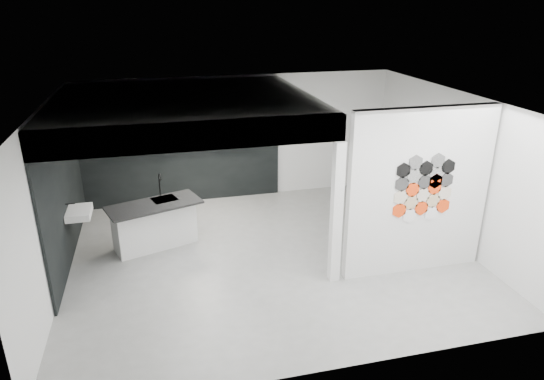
{
  "coord_description": "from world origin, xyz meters",
  "views": [
    {
      "loc": [
        -1.82,
        -7.49,
        4.3
      ],
      "look_at": [
        0.1,
        0.3,
        1.15
      ],
      "focal_mm": 32.0,
      "sensor_mm": 36.0,
      "label": 1
    }
  ],
  "objects_px": {
    "wall_basin": "(79,213)",
    "glass_bowl": "(246,140)",
    "kitchen_island": "(155,224)",
    "glass_vase": "(247,139)",
    "utensil_cup": "(142,147)",
    "partition_panel": "(419,193)",
    "stockpot": "(142,146)",
    "kettle": "(225,140)",
    "bottle_dark": "(179,143)"
  },
  "relations": [
    {
      "from": "stockpot",
      "to": "utensil_cup",
      "type": "height_order",
      "value": "stockpot"
    },
    {
      "from": "partition_panel",
      "to": "kitchen_island",
      "type": "xyz_separation_m",
      "value": [
        -4.21,
        1.89,
        -0.95
      ]
    },
    {
      "from": "partition_panel",
      "to": "utensil_cup",
      "type": "height_order",
      "value": "partition_panel"
    },
    {
      "from": "wall_basin",
      "to": "stockpot",
      "type": "xyz_separation_m",
      "value": [
        1.1,
        2.07,
        0.55
      ]
    },
    {
      "from": "stockpot",
      "to": "glass_vase",
      "type": "distance_m",
      "value": 2.29
    },
    {
      "from": "wall_basin",
      "to": "kettle",
      "type": "distance_m",
      "value": 3.61
    },
    {
      "from": "kitchen_island",
      "to": "glass_vase",
      "type": "xyz_separation_m",
      "value": [
        2.14,
        1.97,
        0.94
      ]
    },
    {
      "from": "wall_basin",
      "to": "kitchen_island",
      "type": "distance_m",
      "value": 1.32
    },
    {
      "from": "partition_panel",
      "to": "glass_vase",
      "type": "bearing_deg",
      "value": 118.23
    },
    {
      "from": "wall_basin",
      "to": "utensil_cup",
      "type": "bearing_deg",
      "value": 61.88
    },
    {
      "from": "kettle",
      "to": "kitchen_island",
      "type": "bearing_deg",
      "value": -114.38
    },
    {
      "from": "glass_bowl",
      "to": "glass_vase",
      "type": "height_order",
      "value": "glass_vase"
    },
    {
      "from": "stockpot",
      "to": "glass_vase",
      "type": "height_order",
      "value": "stockpot"
    },
    {
      "from": "utensil_cup",
      "to": "stockpot",
      "type": "bearing_deg",
      "value": 0.0
    },
    {
      "from": "glass_bowl",
      "to": "kitchen_island",
      "type": "bearing_deg",
      "value": -136.94
    },
    {
      "from": "stockpot",
      "to": "glass_bowl",
      "type": "distance_m",
      "value": 2.26
    },
    {
      "from": "bottle_dark",
      "to": "utensil_cup",
      "type": "bearing_deg",
      "value": 180.0
    },
    {
      "from": "partition_panel",
      "to": "glass_bowl",
      "type": "xyz_separation_m",
      "value": [
        -2.1,
        3.87,
        -0.03
      ]
    },
    {
      "from": "utensil_cup",
      "to": "kettle",
      "type": "bearing_deg",
      "value": 0.0
    },
    {
      "from": "wall_basin",
      "to": "bottle_dark",
      "type": "relative_size",
      "value": 3.79
    },
    {
      "from": "glass_bowl",
      "to": "glass_vase",
      "type": "xyz_separation_m",
      "value": [
        0.03,
        0.0,
        0.02
      ]
    },
    {
      "from": "partition_panel",
      "to": "stockpot",
      "type": "relative_size",
      "value": 14.73
    },
    {
      "from": "partition_panel",
      "to": "kettle",
      "type": "relative_size",
      "value": 14.37
    },
    {
      "from": "kettle",
      "to": "glass_bowl",
      "type": "xyz_separation_m",
      "value": [
        0.46,
        0.0,
        -0.04
      ]
    },
    {
      "from": "wall_basin",
      "to": "bottle_dark",
      "type": "xyz_separation_m",
      "value": [
        1.88,
        2.07,
        0.55
      ]
    },
    {
      "from": "kitchen_island",
      "to": "utensil_cup",
      "type": "bearing_deg",
      "value": 75.81
    },
    {
      "from": "partition_panel",
      "to": "bottle_dark",
      "type": "distance_m",
      "value": 5.27
    },
    {
      "from": "kettle",
      "to": "bottle_dark",
      "type": "relative_size",
      "value": 1.23
    },
    {
      "from": "glass_vase",
      "to": "utensil_cup",
      "type": "relative_size",
      "value": 1.6
    },
    {
      "from": "wall_basin",
      "to": "kettle",
      "type": "relative_size",
      "value": 3.08
    },
    {
      "from": "kitchen_island",
      "to": "glass_bowl",
      "type": "bearing_deg",
      "value": 24.56
    },
    {
      "from": "wall_basin",
      "to": "glass_bowl",
      "type": "height_order",
      "value": "glass_bowl"
    },
    {
      "from": "partition_panel",
      "to": "glass_vase",
      "type": "height_order",
      "value": "partition_panel"
    },
    {
      "from": "glass_bowl",
      "to": "glass_vase",
      "type": "relative_size",
      "value": 0.92
    },
    {
      "from": "glass_vase",
      "to": "utensil_cup",
      "type": "height_order",
      "value": "glass_vase"
    },
    {
      "from": "wall_basin",
      "to": "glass_vase",
      "type": "bearing_deg",
      "value": 31.35
    },
    {
      "from": "glass_vase",
      "to": "kettle",
      "type": "bearing_deg",
      "value": 180.0
    },
    {
      "from": "wall_basin",
      "to": "glass_bowl",
      "type": "xyz_separation_m",
      "value": [
        3.36,
        2.07,
        0.52
      ]
    },
    {
      "from": "wall_basin",
      "to": "glass_bowl",
      "type": "bearing_deg",
      "value": 31.54
    },
    {
      "from": "kitchen_island",
      "to": "glass_bowl",
      "type": "xyz_separation_m",
      "value": [
        2.11,
        1.97,
        0.92
      ]
    },
    {
      "from": "glass_bowl",
      "to": "stockpot",
      "type": "bearing_deg",
      "value": 180.0
    },
    {
      "from": "kettle",
      "to": "glass_vase",
      "type": "distance_m",
      "value": 0.48
    },
    {
      "from": "kitchen_island",
      "to": "glass_bowl",
      "type": "height_order",
      "value": "glass_bowl"
    },
    {
      "from": "bottle_dark",
      "to": "kettle",
      "type": "bearing_deg",
      "value": 0.0
    },
    {
      "from": "kitchen_island",
      "to": "bottle_dark",
      "type": "height_order",
      "value": "bottle_dark"
    },
    {
      "from": "stockpot",
      "to": "kettle",
      "type": "bearing_deg",
      "value": 0.0
    },
    {
      "from": "wall_basin",
      "to": "bottle_dark",
      "type": "bearing_deg",
      "value": 47.67
    },
    {
      "from": "glass_vase",
      "to": "kitchen_island",
      "type": "bearing_deg",
      "value": -137.28
    },
    {
      "from": "partition_panel",
      "to": "wall_basin",
      "type": "height_order",
      "value": "partition_panel"
    },
    {
      "from": "kitchen_island",
      "to": "bottle_dark",
      "type": "xyz_separation_m",
      "value": [
        0.63,
        1.97,
        0.95
      ]
    }
  ]
}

